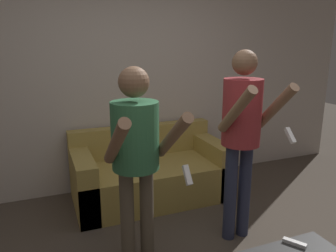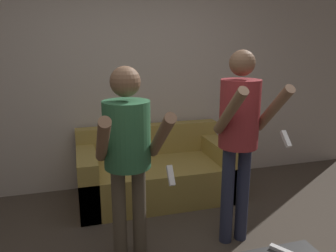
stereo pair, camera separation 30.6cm
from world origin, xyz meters
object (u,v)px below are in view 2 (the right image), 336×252
person_standing_left (128,145)px  remote_far (281,250)px  couch (155,174)px  person_standing_right (239,128)px

person_standing_left → remote_far: 1.27m
person_standing_left → couch: bearing=66.5°
person_standing_right → person_standing_left: bearing=-179.6°
couch → person_standing_right: size_ratio=1.02×
couch → remote_far: bearing=-78.3°
couch → person_standing_right: bearing=-66.4°
couch → person_standing_left: (-0.46, -1.07, 0.71)m
person_standing_left → remote_far: (0.84, -0.78, -0.54)m
person_standing_right → remote_far: (-0.08, -0.78, -0.60)m
couch → remote_far: size_ratio=11.64×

